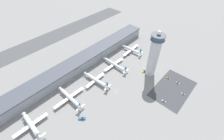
{
  "coord_description": "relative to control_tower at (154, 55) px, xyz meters",
  "views": [
    {
      "loc": [
        -92.67,
        -77.71,
        150.23
      ],
      "look_at": [
        20.82,
        25.23,
        7.42
      ],
      "focal_mm": 24.0,
      "sensor_mm": 36.0,
      "label": 1
    }
  ],
  "objects": [
    {
      "name": "airplane_gate_charlie",
      "position": [
        -63.95,
        44.58,
        -28.87
      ],
      "size": [
        33.03,
        42.96,
        13.32
      ],
      "color": "white",
      "rests_on": "ground"
    },
    {
      "name": "ground_plane",
      "position": [
        -58.3,
        14.03,
        -32.95
      ],
      "size": [
        1000.0,
        1000.0,
        0.0
      ],
      "primitive_type": "plane",
      "color": "gray"
    },
    {
      "name": "car_navy_sedan",
      "position": [
        -30.98,
        -38.69,
        -32.35
      ],
      "size": [
        1.97,
        4.49,
        1.54
      ],
      "color": "black",
      "rests_on": "ground"
    },
    {
      "name": "airplane_gate_bravo",
      "position": [
        -104.71,
        46.69,
        -28.82
      ],
      "size": [
        41.42,
        42.9,
        13.21
      ],
      "color": "white",
      "rests_on": "ground"
    },
    {
      "name": "car_yellow_taxi",
      "position": [
        -4.74,
        -51.37,
        -32.39
      ],
      "size": [
        1.95,
        4.17,
        1.44
      ],
      "color": "black",
      "rests_on": "ground"
    },
    {
      "name": "terminal_building",
      "position": [
        -58.3,
        84.03,
        -24.95
      ],
      "size": [
        271.31,
        25.0,
        15.8
      ],
      "color": "#9399A3",
      "rests_on": "ground"
    },
    {
      "name": "airplane_gate_echo",
      "position": [
        23.86,
        50.73,
        -28.58
      ],
      "size": [
        41.11,
        36.63,
        13.04
      ],
      "color": "white",
      "rests_on": "ground"
    },
    {
      "name": "car_white_wagon",
      "position": [
        8.47,
        -38.44,
        -32.39
      ],
      "size": [
        1.97,
        4.76,
        1.45
      ],
      "color": "black",
      "rests_on": "ground"
    },
    {
      "name": "car_black_suv",
      "position": [
        8.16,
        -24.86,
        -32.4
      ],
      "size": [
        1.88,
        4.66,
        1.42
      ],
      "color": "black",
      "rests_on": "ground"
    },
    {
      "name": "service_truck_catering",
      "position": [
        -111.5,
        16.0,
        -32.06
      ],
      "size": [
        7.01,
        7.21,
        2.57
      ],
      "color": "black",
      "rests_on": "ground"
    },
    {
      "name": "airplane_gate_alpha",
      "position": [
        -152.14,
        47.0,
        -28.37
      ],
      "size": [
        36.64,
        38.52,
        14.33
      ],
      "color": "white",
      "rests_on": "ground"
    },
    {
      "name": "airplane_gate_delta",
      "position": [
        -23.2,
        47.5,
        -28.97
      ],
      "size": [
        38.9,
        45.65,
        12.46
      ],
      "color": "silver",
      "rests_on": "ground"
    },
    {
      "name": "runway_strip",
      "position": [
        -58.3,
        192.76,
        -32.95
      ],
      "size": [
        406.96,
        44.0,
        0.01
      ],
      "primitive_type": "cube",
      "color": "#515154",
      "rests_on": "ground"
    },
    {
      "name": "service_truck_fuel",
      "position": [
        -2.26,
        7.39,
        -31.94
      ],
      "size": [
        7.97,
        3.68,
        2.92
      ],
      "color": "black",
      "rests_on": "ground"
    },
    {
      "name": "parking_lot_surface",
      "position": [
        -4.93,
        -38.12,
        -32.95
      ],
      "size": [
        64.0,
        40.0,
        0.01
      ],
      "primitive_type": "cube",
      "color": "#424247",
      "rests_on": "ground"
    },
    {
      "name": "service_truck_baggage",
      "position": [
        13.81,
        50.52,
        -32.05
      ],
      "size": [
        3.69,
        7.51,
        2.6
      ],
      "color": "black",
      "rests_on": "ground"
    },
    {
      "name": "control_tower",
      "position": [
        0.0,
        0.0,
        0.0
      ],
      "size": [
        17.55,
        17.55,
        67.27
      ],
      "color": "silver",
      "rests_on": "ground"
    }
  ]
}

